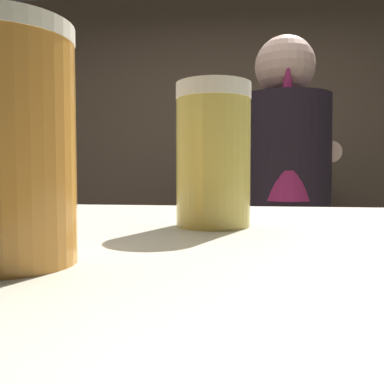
# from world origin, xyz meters

# --- Properties ---
(wall_back) EXTENTS (5.20, 0.10, 2.70)m
(wall_back) POSITION_xyz_m (0.00, 2.20, 1.35)
(wall_back) COLOR brown
(wall_back) RESTS_ON ground
(prep_counter) EXTENTS (2.10, 0.60, 0.91)m
(prep_counter) POSITION_xyz_m (0.35, 0.57, 0.46)
(prep_counter) COLOR #4A3F35
(prep_counter) RESTS_ON ground
(back_shelf) EXTENTS (0.84, 0.36, 1.18)m
(back_shelf) POSITION_xyz_m (0.33, 1.92, 0.59)
(back_shelf) COLOR #303C39
(back_shelf) RESTS_ON ground
(bartender) EXTENTS (0.42, 0.51, 1.64)m
(bartender) POSITION_xyz_m (0.32, 0.11, 0.95)
(bartender) COLOR #302531
(bartender) RESTS_ON ground
(mixing_bowl) EXTENTS (0.16, 0.16, 0.04)m
(mixing_bowl) POSITION_xyz_m (-0.31, 0.46, 0.94)
(mixing_bowl) COLOR teal
(mixing_bowl) RESTS_ON prep_counter
(chefs_knife) EXTENTS (0.24, 0.11, 0.01)m
(chefs_knife) POSITION_xyz_m (0.60, 0.52, 0.92)
(chefs_knife) COLOR silver
(chefs_knife) RESTS_ON prep_counter
(pint_glass_near) EXTENTS (0.07, 0.07, 0.14)m
(pint_glass_near) POSITION_xyz_m (0.02, -1.19, 1.16)
(pint_glass_near) COLOR orange
(pint_glass_near) RESTS_ON bar_counter
(pint_glass_far) EXTENTS (0.07, 0.07, 0.14)m
(pint_glass_far) POSITION_xyz_m (0.13, -1.01, 1.16)
(pint_glass_far) COLOR #D5BC53
(pint_glass_far) RESTS_ON bar_counter
(bottle_hot_sauce) EXTENTS (0.07, 0.07, 0.18)m
(bottle_hot_sauce) POSITION_xyz_m (0.47, 1.88, 1.25)
(bottle_hot_sauce) COLOR #C7C77E
(bottle_hot_sauce) RESTS_ON back_shelf
(bottle_vinegar) EXTENTS (0.07, 0.07, 0.22)m
(bottle_vinegar) POSITION_xyz_m (0.04, 2.01, 1.26)
(bottle_vinegar) COLOR #2E559B
(bottle_vinegar) RESTS_ON back_shelf
(bottle_soy) EXTENTS (0.06, 0.06, 0.23)m
(bottle_soy) POSITION_xyz_m (0.20, 1.92, 1.26)
(bottle_soy) COLOR black
(bottle_soy) RESTS_ON back_shelf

